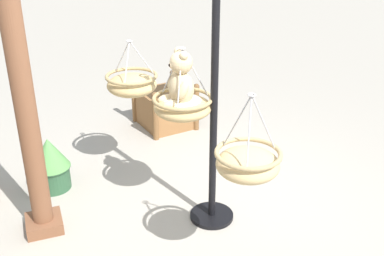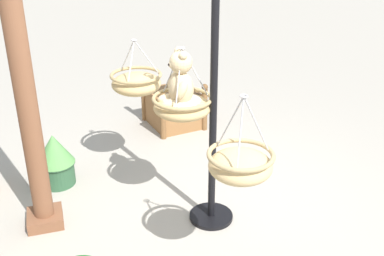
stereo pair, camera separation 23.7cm
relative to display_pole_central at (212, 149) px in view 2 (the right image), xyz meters
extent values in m
plane|color=#A8A093|center=(0.17, 0.09, -0.80)|extent=(40.00, 40.00, 0.00)
cylinder|color=black|center=(0.00, 0.00, 0.44)|extent=(0.07, 0.07, 2.48)
cylinder|color=black|center=(0.00, 0.00, -0.78)|extent=(0.44, 0.44, 0.04)
ellipsoid|color=tan|center=(0.15, 0.25, 0.40)|extent=(0.54, 0.54, 0.19)
torus|color=tan|center=(0.15, 0.25, 0.48)|extent=(0.56, 0.56, 0.04)
ellipsoid|color=silver|center=(0.15, 0.25, 0.42)|extent=(0.47, 0.47, 0.16)
cylinder|color=#B7B7BC|center=(0.26, 0.31, 0.72)|extent=(0.23, 0.14, 0.48)
cylinder|color=#B7B7BC|center=(0.04, 0.31, 0.72)|extent=(0.23, 0.14, 0.48)
cylinder|color=#B7B7BC|center=(0.15, 0.13, 0.72)|extent=(0.01, 0.26, 0.48)
torus|color=#B7B7BC|center=(0.15, 0.25, 0.96)|extent=(0.06, 0.06, 0.01)
ellipsoid|color=#D1B789|center=(0.15, 0.26, 0.58)|extent=(0.27, 0.23, 0.32)
sphere|color=#D1B789|center=(0.15, 0.26, 0.83)|extent=(0.26, 0.26, 0.21)
ellipsoid|color=beige|center=(0.15, 0.33, 0.81)|extent=(0.11, 0.10, 0.07)
sphere|color=black|center=(0.15, 0.36, 0.82)|extent=(0.03, 0.03, 0.03)
sphere|color=#D1B789|center=(0.08, 0.26, 0.91)|extent=(0.08, 0.08, 0.08)
sphere|color=#D1B789|center=(0.22, 0.26, 0.91)|extent=(0.08, 0.08, 0.08)
ellipsoid|color=#D1B789|center=(0.01, 0.29, 0.62)|extent=(0.09, 0.15, 0.20)
ellipsoid|color=#D1B789|center=(0.29, 0.29, 0.62)|extent=(0.09, 0.15, 0.20)
ellipsoid|color=#D1B789|center=(0.08, 0.37, 0.47)|extent=(0.10, 0.18, 0.10)
ellipsoid|color=#D1B789|center=(0.22, 0.37, 0.47)|extent=(0.10, 0.18, 0.10)
ellipsoid|color=tan|center=(-0.89, 0.10, 0.32)|extent=(0.49, 0.49, 0.21)
torus|color=tan|center=(-0.89, 0.10, 0.42)|extent=(0.51, 0.51, 0.04)
cylinder|color=#B7B7BC|center=(-0.80, 0.16, 0.65)|extent=(0.21, 0.13, 0.47)
cylinder|color=#B7B7BC|center=(-0.99, 0.16, 0.65)|extent=(0.21, 0.13, 0.47)
cylinder|color=#B7B7BC|center=(-0.89, -0.01, 0.65)|extent=(0.01, 0.23, 0.47)
torus|color=#B7B7BC|center=(-0.89, 0.10, 0.88)|extent=(0.06, 0.06, 0.01)
ellipsoid|color=tan|center=(1.10, 0.49, 0.32)|extent=(0.54, 0.54, 0.22)
torus|color=tan|center=(1.10, 0.49, 0.42)|extent=(0.57, 0.57, 0.04)
ellipsoid|color=silver|center=(1.10, 0.49, 0.34)|extent=(0.48, 0.48, 0.18)
cylinder|color=#B7B7BC|center=(1.21, 0.56, 0.62)|extent=(0.23, 0.14, 0.39)
cylinder|color=#B7B7BC|center=(1.00, 0.56, 0.62)|extent=(0.23, 0.14, 0.39)
cylinder|color=#B7B7BC|center=(1.10, 0.37, 0.62)|extent=(0.01, 0.26, 0.39)
torus|color=#B7B7BC|center=(1.10, 0.49, 0.81)|extent=(0.06, 0.06, 0.01)
cylinder|color=brown|center=(0.41, 1.61, 0.62)|extent=(0.19, 0.19, 2.84)
cube|color=brown|center=(0.41, 1.61, -0.74)|extent=(0.34, 0.34, 0.12)
cube|color=olive|center=(2.30, -0.24, -0.54)|extent=(0.78, 0.73, 0.51)
cube|color=#382819|center=(2.30, -0.24, -0.32)|extent=(0.69, 0.65, 0.06)
cylinder|color=brown|center=(1.91, 0.01, -0.49)|extent=(0.08, 0.08, 0.61)
cylinder|color=brown|center=(2.59, 0.12, -0.49)|extent=(0.08, 0.08, 0.61)
cylinder|color=brown|center=(2.01, -0.61, -0.49)|extent=(0.08, 0.08, 0.61)
cylinder|color=brown|center=(2.69, -0.50, -0.49)|extent=(0.08, 0.08, 0.61)
sphere|color=brown|center=(1.91, 0.01, -0.16)|extent=(0.09, 0.09, 0.09)
sphere|color=brown|center=(2.59, 0.12, -0.16)|extent=(0.09, 0.09, 0.09)
sphere|color=brown|center=(2.01, -0.61, -0.16)|extent=(0.09, 0.09, 0.09)
sphere|color=brown|center=(2.69, -0.50, -0.16)|extent=(0.09, 0.09, 0.09)
cylinder|color=#2D5638|center=(1.15, 1.45, -0.66)|extent=(0.39, 0.39, 0.27)
torus|color=#294E32|center=(1.15, 1.45, -0.53)|extent=(0.43, 0.43, 0.03)
cylinder|color=#382819|center=(1.15, 1.45, -0.54)|extent=(0.34, 0.34, 0.03)
cone|color=#56934C|center=(1.15, 1.45, -0.35)|extent=(0.43, 0.43, 0.34)
camera|label=1|loc=(-3.63, 1.59, 2.08)|focal=44.10mm
camera|label=2|loc=(-3.71, 1.37, 2.08)|focal=44.10mm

